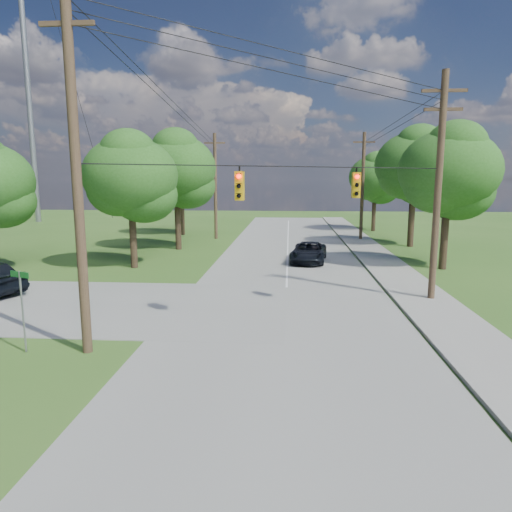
# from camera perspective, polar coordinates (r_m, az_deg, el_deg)

# --- Properties ---
(ground) EXTENTS (140.00, 140.00, 0.00)m
(ground) POSITION_cam_1_polar(r_m,az_deg,el_deg) (14.99, -4.28, -12.87)
(ground) COLOR #325A1E
(ground) RESTS_ON ground
(main_road) EXTENTS (10.00, 100.00, 0.03)m
(main_road) POSITION_cam_1_polar(r_m,az_deg,el_deg) (19.55, 3.75, -7.41)
(main_road) COLOR gray
(main_road) RESTS_ON ground
(sidewalk_east) EXTENTS (2.60, 100.00, 0.12)m
(sidewalk_east) POSITION_cam_1_polar(r_m,az_deg,el_deg) (20.62, 22.86, -7.12)
(sidewalk_east) COLOR gray
(sidewalk_east) RESTS_ON ground
(pole_sw) EXTENTS (2.00, 0.32, 12.00)m
(pole_sw) POSITION_cam_1_polar(r_m,az_deg,el_deg) (15.61, -21.61, 10.80)
(pole_sw) COLOR brown
(pole_sw) RESTS_ON ground
(pole_ne) EXTENTS (2.00, 0.32, 10.50)m
(pole_ne) POSITION_cam_1_polar(r_m,az_deg,el_deg) (22.74, 21.83, 8.27)
(pole_ne) COLOR brown
(pole_ne) RESTS_ON ground
(pole_north_e) EXTENTS (2.00, 0.32, 10.00)m
(pole_north_e) POSITION_cam_1_polar(r_m,az_deg,el_deg) (44.23, 13.17, 8.56)
(pole_north_e) COLOR brown
(pole_north_e) RESTS_ON ground
(pole_north_w) EXTENTS (2.00, 0.32, 10.00)m
(pole_north_w) POSITION_cam_1_polar(r_m,az_deg,el_deg) (44.27, -5.11, 8.77)
(pole_north_w) COLOR brown
(pole_north_w) RESTS_ON ground
(power_lines) EXTENTS (13.93, 29.62, 4.93)m
(power_lines) POSITION_cam_1_polar(r_m,az_deg,el_deg) (25.48, 2.93, 17.31)
(power_lines) COLOR black
(power_lines) RESTS_ON ground
(traffic_signals) EXTENTS (4.91, 3.27, 1.05)m
(traffic_signals) POSITION_cam_1_polar(r_m,az_deg,el_deg) (18.13, 5.70, 8.83)
(traffic_signals) COLOR gold
(traffic_signals) RESTS_ON ground
(radio_mast) EXTENTS (0.70, 0.70, 45.00)m
(radio_mast) POSITION_cam_1_polar(r_m,az_deg,el_deg) (70.77, -26.94, 22.30)
(radio_mast) COLOR gray
(radio_mast) RESTS_ON ground
(tree_w_near) EXTENTS (6.00, 6.00, 8.40)m
(tree_w_near) POSITION_cam_1_polar(r_m,az_deg,el_deg) (30.42, -15.43, 9.62)
(tree_w_near) COLOR #3E2D1F
(tree_w_near) RESTS_ON ground
(tree_w_mid) EXTENTS (6.40, 6.40, 9.22)m
(tree_w_mid) POSITION_cam_1_polar(r_m,az_deg,el_deg) (37.82, -9.92, 10.74)
(tree_w_mid) COLOR #3E2D1F
(tree_w_mid) RESTS_ON ground
(tree_w_far) EXTENTS (6.00, 6.00, 8.73)m
(tree_w_far) POSITION_cam_1_polar(r_m,az_deg,el_deg) (48.00, -9.34, 10.08)
(tree_w_far) COLOR #3E2D1F
(tree_w_far) RESTS_ON ground
(tree_e_near) EXTENTS (6.20, 6.20, 8.81)m
(tree_e_near) POSITION_cam_1_polar(r_m,az_deg,el_deg) (31.31, 22.97, 9.81)
(tree_e_near) COLOR #3E2D1F
(tree_e_near) RESTS_ON ground
(tree_e_mid) EXTENTS (6.60, 6.60, 9.64)m
(tree_e_mid) POSITION_cam_1_polar(r_m,az_deg,el_deg) (41.06, 19.20, 10.71)
(tree_e_mid) COLOR #3E2D1F
(tree_e_mid) RESTS_ON ground
(tree_e_far) EXTENTS (5.80, 5.80, 8.32)m
(tree_e_far) POSITION_cam_1_polar(r_m,az_deg,el_deg) (52.55, 14.69, 9.48)
(tree_e_far) COLOR #3E2D1F
(tree_e_far) RESTS_ON ground
(car_main_north) EXTENTS (2.88, 5.18, 1.37)m
(car_main_north) POSITION_cam_1_polar(r_m,az_deg,el_deg) (31.88, 6.60, 0.48)
(car_main_north) COLOR black
(car_main_north) RESTS_ON main_road
(street_name_sign) EXTENTS (0.79, 0.32, 2.76)m
(street_name_sign) POSITION_cam_1_polar(r_m,az_deg,el_deg) (16.93, -27.22, -5.06)
(street_name_sign) COLOR gray
(street_name_sign) RESTS_ON ground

